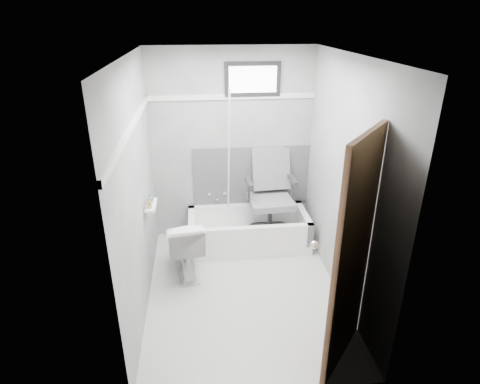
{
  "coord_description": "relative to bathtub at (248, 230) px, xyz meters",
  "views": [
    {
      "loc": [
        -0.41,
        -3.49,
        2.71
      ],
      "look_at": [
        0.0,
        0.35,
        1.0
      ],
      "focal_mm": 30.0,
      "sensor_mm": 36.0,
      "label": 1
    }
  ],
  "objects": [
    {
      "name": "floor",
      "position": [
        -0.17,
        -0.93,
        -0.21
      ],
      "size": [
        2.6,
        2.6,
        0.0
      ],
      "primitive_type": "plane",
      "color": "silver",
      "rests_on": "ground"
    },
    {
      "name": "bathtub",
      "position": [
        0.0,
        0.0,
        0.0
      ],
      "size": [
        1.5,
        0.7,
        0.42
      ],
      "primitive_type": null,
      "color": "white",
      "rests_on": "floor"
    },
    {
      "name": "wall_left",
      "position": [
        -1.17,
        -0.93,
        0.99
      ],
      "size": [
        0.02,
        2.6,
        2.4
      ],
      "primitive_type": "cube",
      "color": "slate",
      "rests_on": "floor"
    },
    {
      "name": "door",
      "position": [
        0.81,
        -2.21,
        0.79
      ],
      "size": [
        0.78,
        0.78,
        2.0
      ],
      "primitive_type": null,
      "color": "#502B1D",
      "rests_on": "floor"
    },
    {
      "name": "wall_back",
      "position": [
        -0.17,
        0.37,
        0.99
      ],
      "size": [
        2.0,
        0.02,
        2.4
      ],
      "primitive_type": "cube",
      "color": "slate",
      "rests_on": "floor"
    },
    {
      "name": "trim_left",
      "position": [
        -1.16,
        -0.93,
        1.61
      ],
      "size": [
        0.02,
        2.6,
        0.06
      ],
      "primitive_type": "cube",
      "color": "white",
      "rests_on": "wall_left"
    },
    {
      "name": "office_chair",
      "position": [
        0.28,
        0.04,
        0.45
      ],
      "size": [
        0.66,
        0.66,
        1.08
      ],
      "primitive_type": null,
      "rotation": [
        0.0,
        0.0,
        0.06
      ],
      "color": "slate",
      "rests_on": "bathtub"
    },
    {
      "name": "pole",
      "position": [
        -0.23,
        0.13,
        0.84
      ],
      "size": [
        0.02,
        0.49,
        1.9
      ],
      "primitive_type": "cylinder",
      "rotation": [
        0.24,
        0.0,
        0.0
      ],
      "color": "white",
      "rests_on": "bathtub"
    },
    {
      "name": "backerboard",
      "position": [
        0.08,
        0.36,
        0.59
      ],
      "size": [
        1.5,
        0.02,
        0.78
      ],
      "primitive_type": "cube",
      "color": "#4C4C4F",
      "rests_on": "wall_back"
    },
    {
      "name": "wall_right",
      "position": [
        0.83,
        -0.93,
        0.99
      ],
      "size": [
        0.02,
        2.6,
        2.4
      ],
      "primitive_type": "cube",
      "color": "slate",
      "rests_on": "floor"
    },
    {
      "name": "ceiling",
      "position": [
        -0.17,
        -0.93,
        2.19
      ],
      "size": [
        2.6,
        2.6,
        0.0
      ],
      "primitive_type": "plane",
      "rotation": [
        3.14,
        0.0,
        0.0
      ],
      "color": "silver",
      "rests_on": "floor"
    },
    {
      "name": "toilet",
      "position": [
        -0.79,
        -0.52,
        0.14
      ],
      "size": [
        0.5,
        0.76,
        0.7
      ],
      "primitive_type": "imported",
      "rotation": [
        0.0,
        0.0,
        3.3
      ],
      "color": "white",
      "rests_on": "floor"
    },
    {
      "name": "soap_bottle_a",
      "position": [
        -1.11,
        -0.68,
        0.76
      ],
      "size": [
        0.06,
        0.06,
        0.11
      ],
      "primitive_type": "imported",
      "rotation": [
        0.0,
        0.0,
        0.17
      ],
      "color": "#9B8D4D",
      "rests_on": "shelf"
    },
    {
      "name": "trim_back",
      "position": [
        -0.17,
        0.36,
        1.61
      ],
      "size": [
        2.0,
        0.02,
        0.06
      ],
      "primitive_type": "cube",
      "color": "white",
      "rests_on": "wall_back"
    },
    {
      "name": "wall_front",
      "position": [
        -0.17,
        -2.23,
        0.99
      ],
      "size": [
        2.0,
        0.02,
        2.4
      ],
      "primitive_type": "cube",
      "color": "slate",
      "rests_on": "floor"
    },
    {
      "name": "faucet",
      "position": [
        -0.37,
        0.34,
        0.34
      ],
      "size": [
        0.26,
        0.1,
        0.16
      ],
      "primitive_type": null,
      "color": "silver",
      "rests_on": "wall_back"
    },
    {
      "name": "window",
      "position": [
        0.08,
        0.36,
        1.81
      ],
      "size": [
        0.66,
        0.04,
        0.4
      ],
      "primitive_type": null,
      "color": "black",
      "rests_on": "wall_back"
    },
    {
      "name": "soap_bottle_b",
      "position": [
        -1.11,
        -0.54,
        0.75
      ],
      "size": [
        0.1,
        0.1,
        0.09
      ],
      "primitive_type": "imported",
      "rotation": [
        0.0,
        0.0,
        0.73
      ],
      "color": "#466580",
      "rests_on": "shelf"
    },
    {
      "name": "shelf",
      "position": [
        -1.1,
        -0.6,
        0.69
      ],
      "size": [
        0.1,
        0.32,
        0.02
      ],
      "primitive_type": "cube",
      "color": "white",
      "rests_on": "wall_left"
    }
  ]
}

